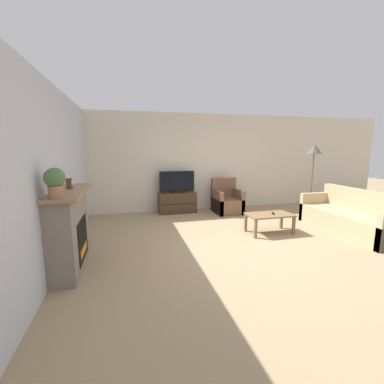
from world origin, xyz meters
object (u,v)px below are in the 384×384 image
at_px(fireplace, 70,229).
at_px(floor_lamp, 314,153).
at_px(tv_stand, 177,202).
at_px(coffee_table, 270,217).
at_px(mantel_clock, 69,183).
at_px(tv, 177,182).
at_px(mantel_vase_left, 59,188).
at_px(potted_plant, 55,181).
at_px(armchair, 227,202).
at_px(remote, 273,213).
at_px(couch, 351,218).

bearing_deg(fireplace, floor_lamp, 16.78).
distance_m(tv_stand, coffee_table, 2.67).
relative_size(mantel_clock, tv, 0.16).
height_order(mantel_vase_left, tv, mantel_vase_left).
bearing_deg(tv, potted_plant, -121.50).
height_order(armchair, remote, armchair).
bearing_deg(remote, tv, 148.67).
xyz_separation_m(fireplace, armchair, (3.47, 2.54, -0.30)).
distance_m(tv, floor_lamp, 3.58).
distance_m(armchair, remote, 1.89).
bearing_deg(remote, armchair, 120.88).
bearing_deg(mantel_clock, floor_lamp, 15.42).
bearing_deg(fireplace, remote, 10.23).
xyz_separation_m(tv_stand, couch, (3.23, -2.54, 0.01)).
relative_size(armchair, coffee_table, 0.98).
bearing_deg(tv_stand, potted_plant, -121.48).
relative_size(tv_stand, coffee_table, 1.07).
height_order(potted_plant, tv, potted_plant).
bearing_deg(floor_lamp, mantel_vase_left, -159.05).
distance_m(fireplace, tv, 3.59).
xyz_separation_m(armchair, floor_lamp, (1.94, -0.91, 1.32)).
xyz_separation_m(mantel_vase_left, remote, (3.73, 1.11, -0.85)).
height_order(fireplace, couch, fireplace).
distance_m(mantel_clock, remote, 3.86).
relative_size(fireplace, mantel_vase_left, 6.48).
xyz_separation_m(tv, floor_lamp, (3.27, -1.23, 0.79)).
height_order(tv, floor_lamp, floor_lamp).
xyz_separation_m(tv, armchair, (1.33, -0.32, -0.53)).
xyz_separation_m(mantel_vase_left, coffee_table, (3.66, 1.12, -0.92)).
bearing_deg(remote, mantel_vase_left, -140.97).
bearing_deg(tv_stand, coffee_table, -55.04).
bearing_deg(coffee_table, floor_lamp, 28.61).
height_order(mantel_clock, tv_stand, mantel_clock).
height_order(mantel_vase_left, mantel_clock, mantel_vase_left).
relative_size(tv, armchair, 1.04).
xyz_separation_m(mantel_vase_left, tv, (2.13, 3.30, -0.44)).
xyz_separation_m(fireplace, floor_lamp, (5.42, 1.63, 1.03)).
height_order(armchair, couch, armchair).
bearing_deg(couch, floor_lamp, 88.42).
distance_m(mantel_clock, tv, 3.48).
bearing_deg(couch, coffee_table, 168.06).
relative_size(tv_stand, couch, 0.48).
relative_size(mantel_clock, floor_lamp, 0.08).
height_order(tv_stand, armchair, armchair).
bearing_deg(potted_plant, tv_stand, 58.52).
distance_m(remote, floor_lamp, 2.27).
bearing_deg(fireplace, armchair, 36.18).
bearing_deg(potted_plant, remote, 19.08).
bearing_deg(tv_stand, mantel_clock, -128.05).
bearing_deg(tv_stand, armchair, -13.82).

